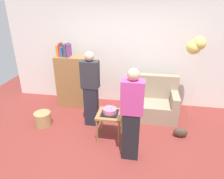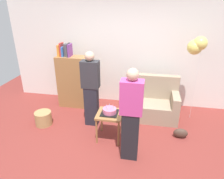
{
  "view_description": "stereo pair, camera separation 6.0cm",
  "coord_description": "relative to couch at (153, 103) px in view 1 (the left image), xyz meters",
  "views": [
    {
      "loc": [
        0.56,
        -3.02,
        2.56
      ],
      "look_at": [
        -0.05,
        0.57,
        0.95
      ],
      "focal_mm": 33.05,
      "sensor_mm": 36.0,
      "label": 1
    },
    {
      "loc": [
        0.62,
        -3.01,
        2.56
      ],
      "look_at": [
        -0.05,
        0.57,
        0.95
      ],
      "focal_mm": 33.05,
      "sensor_mm": 36.0,
      "label": 2
    }
  ],
  "objects": [
    {
      "name": "balloon_bunch",
      "position": [
        0.78,
        0.12,
        1.34
      ],
      "size": [
        0.38,
        0.32,
        1.87
      ],
      "color": "silver",
      "rests_on": "ground_plane"
    },
    {
      "name": "ground_plane",
      "position": [
        -0.78,
        -1.33,
        -0.34
      ],
      "size": [
        8.0,
        8.0,
        0.0
      ],
      "primitive_type": "plane",
      "color": "maroon"
    },
    {
      "name": "person_blowing_candles",
      "position": [
        -1.31,
        -0.56,
        0.49
      ],
      "size": [
        0.36,
        0.22,
        1.63
      ],
      "rotation": [
        0.0,
        0.0,
        0.23
      ],
      "color": "#23232D",
      "rests_on": "ground_plane"
    },
    {
      "name": "birthday_cake",
      "position": [
        -0.83,
        -1.01,
        0.27
      ],
      "size": [
        0.32,
        0.32,
        0.17
      ],
      "color": "black",
      "rests_on": "side_table"
    },
    {
      "name": "wall_back",
      "position": [
        -0.78,
        0.72,
        1.01
      ],
      "size": [
        6.0,
        0.1,
        2.7
      ],
      "primitive_type": "cube",
      "color": "silver",
      "rests_on": "ground_plane"
    },
    {
      "name": "couch",
      "position": [
        0.0,
        0.0,
        0.0
      ],
      "size": [
        1.1,
        0.7,
        0.96
      ],
      "color": "gray",
      "rests_on": "ground_plane"
    },
    {
      "name": "wicker_basket",
      "position": [
        -2.36,
        -0.79,
        -0.19
      ],
      "size": [
        0.36,
        0.36,
        0.3
      ],
      "primitive_type": "cylinder",
      "color": "#A88451",
      "rests_on": "ground_plane"
    },
    {
      "name": "side_table",
      "position": [
        -0.83,
        -1.01,
        0.14
      ],
      "size": [
        0.48,
        0.48,
        0.56
      ],
      "color": "olive",
      "rests_on": "ground_plane"
    },
    {
      "name": "person_holding_cake",
      "position": [
        -0.39,
        -1.46,
        0.49
      ],
      "size": [
        0.36,
        0.22,
        1.63
      ],
      "rotation": [
        0.0,
        0.0,
        3.13
      ],
      "color": "black",
      "rests_on": "ground_plane"
    },
    {
      "name": "bookshelf",
      "position": [
        -1.98,
        0.21,
        0.34
      ],
      "size": [
        0.8,
        0.36,
        1.62
      ],
      "color": "olive",
      "rests_on": "ground_plane"
    },
    {
      "name": "handbag",
      "position": [
        0.56,
        -0.74,
        -0.24
      ],
      "size": [
        0.28,
        0.14,
        0.2
      ],
      "primitive_type": "ellipsoid",
      "color": "#473328",
      "rests_on": "ground_plane"
    }
  ]
}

